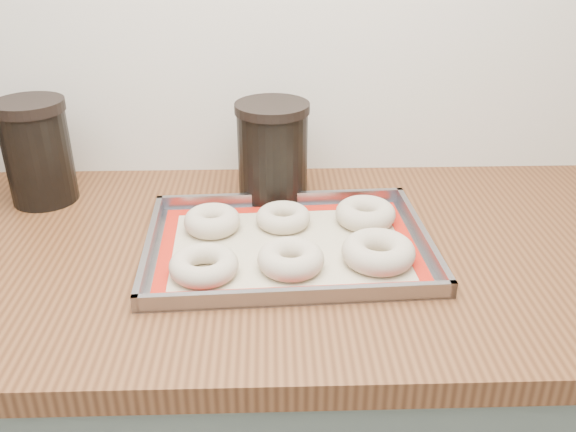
{
  "coord_description": "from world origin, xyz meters",
  "views": [
    {
      "loc": [
        0.2,
        0.79,
        1.41
      ],
      "look_at": [
        0.23,
        1.66,
        0.96
      ],
      "focal_mm": 38.0,
      "sensor_mm": 36.0,
      "label": 1
    }
  ],
  "objects_px": {
    "canister_mid": "(38,151)",
    "canister_right": "(273,151)",
    "bagel_back_mid": "(283,217)",
    "bagel_back_right": "(365,214)",
    "bagel_front_right": "(378,252)",
    "bagel_front_left": "(204,265)",
    "bagel_front_mid": "(291,259)",
    "bagel_back_left": "(212,221)",
    "baking_tray": "(288,245)"
  },
  "relations": [
    {
      "from": "bagel_back_left",
      "to": "bagel_back_mid",
      "type": "xyz_separation_m",
      "value": [
        0.12,
        0.01,
        -0.0
      ]
    },
    {
      "from": "bagel_front_right",
      "to": "bagel_back_left",
      "type": "distance_m",
      "value": 0.29
    },
    {
      "from": "bagel_front_right",
      "to": "bagel_back_left",
      "type": "xyz_separation_m",
      "value": [
        -0.27,
        0.11,
        -0.0
      ]
    },
    {
      "from": "bagel_front_left",
      "to": "canister_right",
      "type": "relative_size",
      "value": 0.57
    },
    {
      "from": "bagel_front_left",
      "to": "bagel_front_right",
      "type": "xyz_separation_m",
      "value": [
        0.27,
        0.03,
        0.0
      ]
    },
    {
      "from": "baking_tray",
      "to": "bagel_front_right",
      "type": "xyz_separation_m",
      "value": [
        0.14,
        -0.06,
        0.02
      ]
    },
    {
      "from": "baking_tray",
      "to": "bagel_front_left",
      "type": "bearing_deg",
      "value": -147.11
    },
    {
      "from": "bagel_back_left",
      "to": "canister_right",
      "type": "distance_m",
      "value": 0.19
    },
    {
      "from": "bagel_front_left",
      "to": "canister_right",
      "type": "distance_m",
      "value": 0.32
    },
    {
      "from": "baking_tray",
      "to": "canister_mid",
      "type": "height_order",
      "value": "canister_mid"
    },
    {
      "from": "bagel_front_left",
      "to": "canister_right",
      "type": "height_order",
      "value": "canister_right"
    },
    {
      "from": "bagel_front_mid",
      "to": "bagel_back_left",
      "type": "xyz_separation_m",
      "value": [
        -0.13,
        0.13,
        -0.0
      ]
    },
    {
      "from": "bagel_front_left",
      "to": "bagel_front_right",
      "type": "bearing_deg",
      "value": 5.85
    },
    {
      "from": "bagel_front_mid",
      "to": "bagel_front_left",
      "type": "bearing_deg",
      "value": -174.7
    },
    {
      "from": "baking_tray",
      "to": "bagel_front_left",
      "type": "height_order",
      "value": "bagel_front_left"
    },
    {
      "from": "bagel_back_mid",
      "to": "bagel_back_right",
      "type": "relative_size",
      "value": 0.9
    },
    {
      "from": "bagel_back_right",
      "to": "bagel_front_mid",
      "type": "bearing_deg",
      "value": -132.63
    },
    {
      "from": "bagel_front_mid",
      "to": "bagel_back_mid",
      "type": "xyz_separation_m",
      "value": [
        -0.01,
        0.14,
        -0.0
      ]
    },
    {
      "from": "bagel_back_right",
      "to": "canister_mid",
      "type": "distance_m",
      "value": 0.62
    },
    {
      "from": "bagel_back_left",
      "to": "canister_right",
      "type": "height_order",
      "value": "canister_right"
    },
    {
      "from": "bagel_front_right",
      "to": "bagel_back_mid",
      "type": "distance_m",
      "value": 0.19
    },
    {
      "from": "bagel_front_mid",
      "to": "bagel_back_right",
      "type": "distance_m",
      "value": 0.2
    },
    {
      "from": "bagel_back_left",
      "to": "bagel_back_mid",
      "type": "relative_size",
      "value": 1.02
    },
    {
      "from": "bagel_back_right",
      "to": "canister_right",
      "type": "distance_m",
      "value": 0.22
    },
    {
      "from": "bagel_front_mid",
      "to": "canister_mid",
      "type": "xyz_separation_m",
      "value": [
        -0.46,
        0.27,
        0.08
      ]
    },
    {
      "from": "bagel_back_right",
      "to": "bagel_back_mid",
      "type": "bearing_deg",
      "value": -178.24
    },
    {
      "from": "bagel_back_mid",
      "to": "bagel_front_mid",
      "type": "bearing_deg",
      "value": -86.77
    },
    {
      "from": "baking_tray",
      "to": "bagel_back_right",
      "type": "relative_size",
      "value": 4.51
    },
    {
      "from": "canister_mid",
      "to": "bagel_back_mid",
      "type": "bearing_deg",
      "value": -15.99
    },
    {
      "from": "baking_tray",
      "to": "bagel_back_mid",
      "type": "bearing_deg",
      "value": 94.83
    },
    {
      "from": "bagel_front_mid",
      "to": "bagel_back_right",
      "type": "height_order",
      "value": "same"
    },
    {
      "from": "canister_mid",
      "to": "bagel_front_right",
      "type": "bearing_deg",
      "value": -23.35
    },
    {
      "from": "bagel_front_mid",
      "to": "canister_mid",
      "type": "distance_m",
      "value": 0.54
    },
    {
      "from": "baking_tray",
      "to": "canister_right",
      "type": "relative_size",
      "value": 2.56
    },
    {
      "from": "bagel_front_mid",
      "to": "canister_right",
      "type": "distance_m",
      "value": 0.29
    },
    {
      "from": "canister_right",
      "to": "bagel_front_left",
      "type": "bearing_deg",
      "value": -110.41
    },
    {
      "from": "bagel_back_right",
      "to": "bagel_back_left",
      "type": "bearing_deg",
      "value": -175.99
    },
    {
      "from": "bagel_front_left",
      "to": "canister_right",
      "type": "bearing_deg",
      "value": 69.59
    },
    {
      "from": "baking_tray",
      "to": "bagel_front_mid",
      "type": "xyz_separation_m",
      "value": [
        0.0,
        -0.07,
        0.02
      ]
    },
    {
      "from": "bagel_back_right",
      "to": "canister_mid",
      "type": "relative_size",
      "value": 0.54
    },
    {
      "from": "canister_mid",
      "to": "bagel_front_left",
      "type": "bearing_deg",
      "value": -40.96
    },
    {
      "from": "bagel_back_mid",
      "to": "canister_mid",
      "type": "height_order",
      "value": "canister_mid"
    },
    {
      "from": "canister_mid",
      "to": "canister_right",
      "type": "height_order",
      "value": "canister_mid"
    },
    {
      "from": "bagel_front_mid",
      "to": "bagel_back_mid",
      "type": "distance_m",
      "value": 0.14
    },
    {
      "from": "bagel_back_left",
      "to": "bagel_back_mid",
      "type": "bearing_deg",
      "value": 6.65
    },
    {
      "from": "baking_tray",
      "to": "canister_right",
      "type": "distance_m",
      "value": 0.22
    },
    {
      "from": "canister_mid",
      "to": "canister_right",
      "type": "distance_m",
      "value": 0.44
    },
    {
      "from": "canister_mid",
      "to": "canister_right",
      "type": "bearing_deg",
      "value": 0.24
    },
    {
      "from": "bagel_back_mid",
      "to": "bagel_back_right",
      "type": "xyz_separation_m",
      "value": [
        0.14,
        0.0,
        0.0
      ]
    },
    {
      "from": "bagel_back_right",
      "to": "bagel_front_left",
      "type": "bearing_deg",
      "value": -149.1
    }
  ]
}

